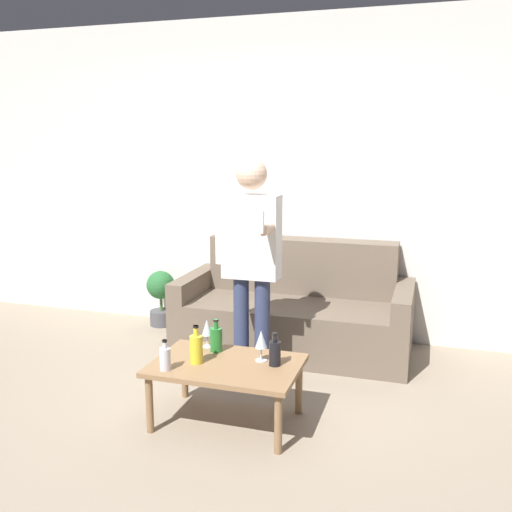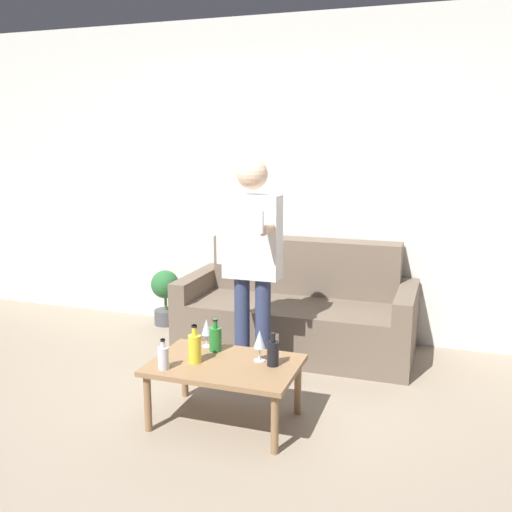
{
  "view_description": "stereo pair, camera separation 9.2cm",
  "coord_description": "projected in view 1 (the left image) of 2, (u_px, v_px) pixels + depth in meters",
  "views": [
    {
      "loc": [
        1.32,
        -2.76,
        1.69
      ],
      "look_at": [
        0.25,
        0.69,
        0.95
      ],
      "focal_mm": 40.0,
      "sensor_mm": 36.0,
      "label": 1
    },
    {
      "loc": [
        1.41,
        -2.73,
        1.69
      ],
      "look_at": [
        0.25,
        0.69,
        0.95
      ],
      "focal_mm": 40.0,
      "sensor_mm": 36.0,
      "label": 2
    }
  ],
  "objects": [
    {
      "name": "ground_plane",
      "position": [
        181.0,
        436.0,
        3.31
      ],
      "size": [
        16.0,
        16.0,
        0.0
      ],
      "primitive_type": "plane",
      "color": "gray"
    },
    {
      "name": "wall_back",
      "position": [
        275.0,
        180.0,
        4.94
      ],
      "size": [
        8.0,
        0.06,
        2.7
      ],
      "color": "silver",
      "rests_on": "ground_plane"
    },
    {
      "name": "couch",
      "position": [
        295.0,
        312.0,
        4.67
      ],
      "size": [
        1.86,
        0.84,
        0.87
      ],
      "color": "#6B5B4C",
      "rests_on": "ground_plane"
    },
    {
      "name": "coffee_table",
      "position": [
        226.0,
        370.0,
        3.41
      ],
      "size": [
        0.88,
        0.59,
        0.38
      ],
      "color": "#8E6B47",
      "rests_on": "ground_plane"
    },
    {
      "name": "bottle_orange",
      "position": [
        196.0,
        348.0,
        3.39
      ],
      "size": [
        0.08,
        0.08,
        0.23
      ],
      "color": "yellow",
      "rests_on": "coffee_table"
    },
    {
      "name": "bottle_green",
      "position": [
        216.0,
        339.0,
        3.57
      ],
      "size": [
        0.08,
        0.08,
        0.21
      ],
      "color": "#23752D",
      "rests_on": "coffee_table"
    },
    {
      "name": "bottle_dark",
      "position": [
        165.0,
        358.0,
        3.28
      ],
      "size": [
        0.07,
        0.07,
        0.18
      ],
      "color": "silver",
      "rests_on": "coffee_table"
    },
    {
      "name": "bottle_yellow",
      "position": [
        275.0,
        352.0,
        3.35
      ],
      "size": [
        0.07,
        0.07,
        0.2
      ],
      "color": "black",
      "rests_on": "coffee_table"
    },
    {
      "name": "wine_glass_near",
      "position": [
        207.0,
        328.0,
        3.64
      ],
      "size": [
        0.07,
        0.07,
        0.18
      ],
      "color": "silver",
      "rests_on": "coffee_table"
    },
    {
      "name": "wine_glass_far",
      "position": [
        261.0,
        340.0,
        3.41
      ],
      "size": [
        0.07,
        0.07,
        0.19
      ],
      "color": "silver",
      "rests_on": "coffee_table"
    },
    {
      "name": "person_standing_front",
      "position": [
        251.0,
        253.0,
        3.88
      ],
      "size": [
        0.45,
        0.4,
        1.57
      ],
      "color": "navy",
      "rests_on": "ground_plane"
    },
    {
      "name": "potted_plant",
      "position": [
        161.0,
        294.0,
        5.24
      ],
      "size": [
        0.26,
        0.26,
        0.51
      ],
      "color": "#4C4C51",
      "rests_on": "ground_plane"
    }
  ]
}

